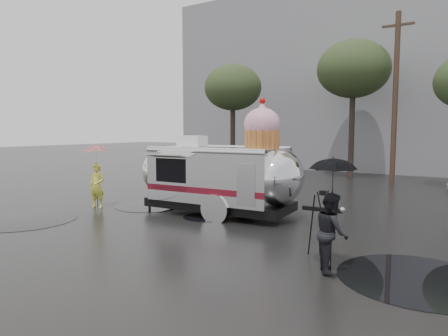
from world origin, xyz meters
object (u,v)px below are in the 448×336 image
Objects in this scene: airstream_trailer at (221,174)px; person_left at (97,186)px; person_right at (331,232)px; tripod at (322,217)px.

airstream_trailer reaches higher than person_left.
airstream_trailer is 4.55× the size of person_right.
person_left is 9.48m from person_right.
person_right is at bearing -27.80° from person_left.
airstream_trailer is at bearing 25.74° from person_right.
person_right is at bearing -38.46° from airstream_trailer.
person_right is (4.87, -3.44, -0.58)m from airstream_trailer.
person_left reaches higher than tripod.
tripod is at bearing 0.33° from person_right.
person_right is 0.99m from tripod.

